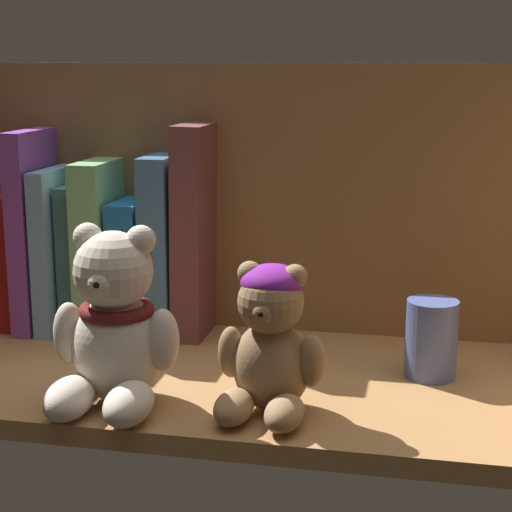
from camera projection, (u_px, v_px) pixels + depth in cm
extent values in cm
cube|color=#9E7042|center=(250.00, 384.00, 89.12)|extent=(75.98, 31.64, 2.00)
cube|color=brown|center=(279.00, 208.00, 101.23)|extent=(78.38, 1.20, 33.66)
cube|color=maroon|center=(21.00, 257.00, 105.62)|extent=(3.20, 11.23, 16.36)
cube|color=purple|center=(41.00, 228.00, 104.16)|extent=(2.39, 13.95, 23.98)
cube|color=#6F9AC2|center=(62.00, 247.00, 104.13)|extent=(2.14, 13.66, 19.52)
cube|color=#355A56|center=(81.00, 255.00, 103.88)|extent=(1.75, 10.51, 17.64)
cube|color=#77B976|center=(104.00, 245.00, 102.95)|extent=(3.57, 12.12, 20.48)
cube|color=#1D64A6|center=(135.00, 265.00, 102.68)|extent=(3.52, 10.62, 15.88)
cube|color=#3F698F|center=(165.00, 244.00, 101.31)|extent=(3.38, 10.51, 21.27)
cube|color=brown|center=(196.00, 231.00, 100.14)|extent=(3.87, 9.77, 24.93)
ellipsoid|color=beige|center=(118.00, 348.00, 81.23)|extent=(8.91, 8.17, 10.48)
sphere|color=beige|center=(113.00, 271.00, 79.01)|extent=(7.45, 7.45, 7.45)
sphere|color=beige|center=(88.00, 238.00, 79.42)|extent=(2.79, 2.79, 2.79)
sphere|color=beige|center=(141.00, 240.00, 78.28)|extent=(2.79, 2.79, 2.79)
sphere|color=beige|center=(102.00, 282.00, 76.60)|extent=(2.79, 2.79, 2.79)
sphere|color=black|center=(98.00, 284.00, 75.65)|extent=(0.98, 0.98, 0.98)
ellipsoid|color=beige|center=(69.00, 398.00, 77.89)|extent=(4.32, 7.06, 3.73)
ellipsoid|color=beige|center=(129.00, 404.00, 76.63)|extent=(4.32, 7.06, 3.73)
ellipsoid|color=beige|center=(69.00, 333.00, 81.47)|extent=(3.08, 3.08, 6.05)
ellipsoid|color=beige|center=(163.00, 340.00, 79.41)|extent=(3.08, 3.08, 6.05)
torus|color=maroon|center=(117.00, 310.00, 80.39)|extent=(7.15, 7.15, 1.34)
ellipsoid|color=#93704C|center=(272.00, 366.00, 79.25)|extent=(7.29, 6.69, 8.58)
sphere|color=#93704C|center=(271.00, 302.00, 77.44)|extent=(6.10, 6.10, 6.10)
sphere|color=#93704C|center=(250.00, 273.00, 77.92)|extent=(2.29, 2.29, 2.29)
sphere|color=#93704C|center=(295.00, 277.00, 76.69)|extent=(2.29, 2.29, 2.29)
sphere|color=#9B754E|center=(264.00, 312.00, 75.51)|extent=(2.29, 2.29, 2.29)
sphere|color=black|center=(261.00, 314.00, 74.75)|extent=(0.80, 0.80, 0.80)
ellipsoid|color=#93704C|center=(234.00, 407.00, 76.76)|extent=(3.94, 6.01, 3.05)
ellipsoid|color=#93704C|center=(284.00, 413.00, 75.40)|extent=(3.94, 6.01, 3.05)
ellipsoid|color=#93704C|center=(231.00, 352.00, 79.73)|extent=(2.70, 2.70, 4.95)
ellipsoid|color=#93704C|center=(311.00, 360.00, 77.50)|extent=(2.70, 2.70, 4.95)
ellipsoid|color=#7B1F92|center=(272.00, 282.00, 77.46)|extent=(5.79, 5.79, 3.35)
cylinder|color=#4C5B99|center=(431.00, 339.00, 87.53)|extent=(5.29, 5.29, 8.16)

